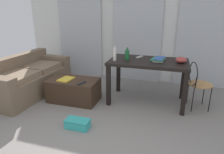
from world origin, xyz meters
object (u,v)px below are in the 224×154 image
at_px(tv_remote_primary, 82,83).
at_px(shoebox, 78,124).
at_px(wire_chair, 197,80).
at_px(coffee_table, 74,90).
at_px(craft_table, 148,67).
at_px(book_stack, 159,59).
at_px(couch, 28,79).
at_px(bottle_far, 127,55).
at_px(bowl, 181,60).
at_px(tv_remote_on_table, 140,57).
at_px(bottle_near, 115,54).
at_px(magazine, 66,79).

distance_m(tv_remote_primary, shoebox, 0.81).
distance_m(wire_chair, tv_remote_primary, 1.96).
height_order(coffee_table, wire_chair, wire_chair).
relative_size(craft_table, book_stack, 4.35).
xyz_separation_m(wire_chair, shoebox, (-1.67, -1.16, -0.45)).
distance_m(couch, wire_chair, 3.21).
distance_m(couch, tv_remote_primary, 1.31).
height_order(couch, bottle_far, bottle_far).
relative_size(bottle_far, book_stack, 0.69).
xyz_separation_m(bottle_far, shoebox, (-0.46, -1.14, -0.81)).
height_order(bowl, shoebox, bowl).
bearing_deg(book_stack, tv_remote_on_table, 156.03).
relative_size(couch, craft_table, 1.34).
xyz_separation_m(book_stack, tv_remote_primary, (-1.25, -0.52, -0.39)).
distance_m(coffee_table, bowl, 1.99).
relative_size(tv_remote_on_table, shoebox, 0.50).
distance_m(bowl, book_stack, 0.37).
bearing_deg(bottle_near, couch, -176.09).
distance_m(bowl, tv_remote_on_table, 0.75).
bearing_deg(wire_chair, tv_remote_on_table, 168.71).
bearing_deg(book_stack, tv_remote_primary, -157.39).
bearing_deg(book_stack, craft_table, -170.89).
bearing_deg(bowl, tv_remote_on_table, 166.56).
bearing_deg(tv_remote_primary, bottle_near, 51.42).
height_order(couch, coffee_table, couch).
height_order(bottle_near, shoebox, bottle_near).
distance_m(bottle_near, shoebox, 1.33).
distance_m(couch, bowl, 2.97).
distance_m(craft_table, bottle_far, 0.43).
height_order(bottle_near, tv_remote_primary, bottle_near).
bearing_deg(craft_table, tv_remote_on_table, 135.37).
distance_m(bowl, tv_remote_primary, 1.74).
bearing_deg(bowl, bottle_near, -170.62).
distance_m(book_stack, shoebox, 1.74).
bearing_deg(tv_remote_primary, coffee_table, 167.68).
height_order(bottle_far, magazine, bottle_far).
height_order(wire_chair, bottle_far, bottle_far).
bearing_deg(tv_remote_on_table, couch, -143.78).
bearing_deg(craft_table, magazine, -164.92).
relative_size(craft_table, magazine, 4.61).
distance_m(book_stack, tv_remote_on_table, 0.40).
distance_m(couch, bottle_far, 2.08).
bearing_deg(wire_chair, craft_table, 178.96).
bearing_deg(tv_remote_on_table, tv_remote_primary, -118.76).
distance_m(wire_chair, tv_remote_on_table, 1.08).
relative_size(bottle_near, magazine, 0.89).
height_order(book_stack, magazine, book_stack).
xyz_separation_m(book_stack, magazine, (-1.61, -0.41, -0.39)).
bearing_deg(bottle_far, tv_remote_primary, -146.61).
bearing_deg(coffee_table, couch, 176.99).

